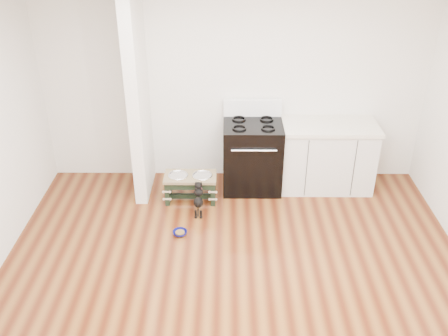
% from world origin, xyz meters
% --- Properties ---
extents(ground, '(5.00, 5.00, 0.00)m').
position_xyz_m(ground, '(0.00, 0.00, 0.00)').
color(ground, '#471B0C').
rests_on(ground, ground).
extents(room_shell, '(5.00, 5.00, 5.00)m').
position_xyz_m(room_shell, '(0.00, 0.00, 1.62)').
color(room_shell, silver).
rests_on(room_shell, ground).
extents(partition_wall, '(0.15, 0.80, 2.70)m').
position_xyz_m(partition_wall, '(-1.18, 2.10, 1.35)').
color(partition_wall, silver).
rests_on(partition_wall, ground).
extents(oven_range, '(0.76, 0.69, 1.14)m').
position_xyz_m(oven_range, '(0.25, 2.16, 0.48)').
color(oven_range, black).
rests_on(oven_range, ground).
extents(cabinet_run, '(1.24, 0.64, 0.91)m').
position_xyz_m(cabinet_run, '(1.23, 2.18, 0.45)').
color(cabinet_run, silver).
rests_on(cabinet_run, ground).
extents(dog_feeder, '(0.66, 0.35, 0.38)m').
position_xyz_m(dog_feeder, '(-0.55, 1.80, 0.26)').
color(dog_feeder, black).
rests_on(dog_feeder, ground).
extents(puppy, '(0.12, 0.34, 0.40)m').
position_xyz_m(puppy, '(-0.43, 1.50, 0.22)').
color(puppy, black).
rests_on(puppy, ground).
extents(floor_bowl, '(0.18, 0.18, 0.05)m').
position_xyz_m(floor_bowl, '(-0.63, 1.05, 0.03)').
color(floor_bowl, '#0D0E5B').
rests_on(floor_bowl, ground).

